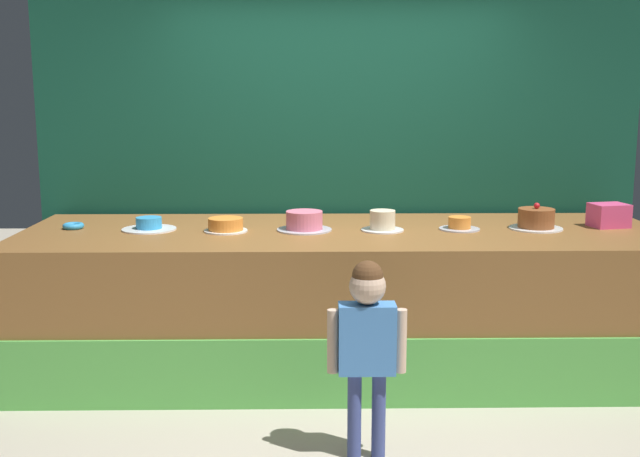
{
  "coord_description": "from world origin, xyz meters",
  "views": [
    {
      "loc": [
        -0.23,
        -4.25,
        1.84
      ],
      "look_at": [
        -0.16,
        0.41,
        1.0
      ],
      "focal_mm": 43.04,
      "sensor_mm": 36.0,
      "label": 1
    }
  ],
  "objects_px": {
    "child_figure": "(367,332)",
    "pink_box": "(609,215)",
    "cake_far_right": "(536,219)",
    "cake_center_right": "(383,222)",
    "donut": "(73,226)",
    "cake_far_left": "(149,225)",
    "cake_right": "(459,224)",
    "cake_center_left": "(304,222)",
    "cake_left": "(226,225)"
  },
  "relations": [
    {
      "from": "child_figure",
      "to": "cake_center_left",
      "type": "relative_size",
      "value": 2.85
    },
    {
      "from": "cake_far_right",
      "to": "donut",
      "type": "bearing_deg",
      "value": 178.91
    },
    {
      "from": "donut",
      "to": "cake_far_right",
      "type": "relative_size",
      "value": 0.4
    },
    {
      "from": "donut",
      "to": "cake_left",
      "type": "xyz_separation_m",
      "value": [
        1.02,
        -0.12,
        0.02
      ]
    },
    {
      "from": "child_figure",
      "to": "cake_left",
      "type": "distance_m",
      "value": 1.54
    },
    {
      "from": "cake_center_right",
      "to": "cake_far_right",
      "type": "height_order",
      "value": "cake_far_right"
    },
    {
      "from": "pink_box",
      "to": "cake_center_right",
      "type": "distance_m",
      "value": 1.53
    },
    {
      "from": "child_figure",
      "to": "cake_left",
      "type": "bearing_deg",
      "value": 123.09
    },
    {
      "from": "pink_box",
      "to": "donut",
      "type": "relative_size",
      "value": 1.67
    },
    {
      "from": "donut",
      "to": "cake_far_right",
      "type": "xyz_separation_m",
      "value": [
        3.06,
        -0.06,
        0.04
      ]
    },
    {
      "from": "cake_left",
      "to": "cake_center_left",
      "type": "xyz_separation_m",
      "value": [
        0.51,
        0.03,
        0.02
      ]
    },
    {
      "from": "child_figure",
      "to": "cake_center_left",
      "type": "height_order",
      "value": "cake_center_left"
    },
    {
      "from": "donut",
      "to": "cake_left",
      "type": "distance_m",
      "value": 1.03
    },
    {
      "from": "cake_center_left",
      "to": "cake_far_right",
      "type": "height_order",
      "value": "cake_far_right"
    },
    {
      "from": "child_figure",
      "to": "cake_left",
      "type": "height_order",
      "value": "cake_left"
    },
    {
      "from": "cake_center_left",
      "to": "cake_far_right",
      "type": "relative_size",
      "value": 1.03
    },
    {
      "from": "cake_center_right",
      "to": "cake_far_right",
      "type": "bearing_deg",
      "value": 2.61
    },
    {
      "from": "cake_center_left",
      "to": "child_figure",
      "type": "bearing_deg",
      "value": -76.37
    },
    {
      "from": "cake_far_left",
      "to": "cake_left",
      "type": "relative_size",
      "value": 1.25
    },
    {
      "from": "donut",
      "to": "cake_right",
      "type": "distance_m",
      "value": 2.55
    },
    {
      "from": "cake_left",
      "to": "cake_center_right",
      "type": "bearing_deg",
      "value": 0.78
    },
    {
      "from": "cake_far_right",
      "to": "pink_box",
      "type": "bearing_deg",
      "value": 8.06
    },
    {
      "from": "cake_far_left",
      "to": "cake_right",
      "type": "height_order",
      "value": "cake_right"
    },
    {
      "from": "donut",
      "to": "cake_left",
      "type": "bearing_deg",
      "value": -6.63
    },
    {
      "from": "cake_center_left",
      "to": "cake_right",
      "type": "xyz_separation_m",
      "value": [
        1.02,
        0.01,
        -0.02
      ]
    },
    {
      "from": "child_figure",
      "to": "pink_box",
      "type": "bearing_deg",
      "value": 39.0
    },
    {
      "from": "cake_center_right",
      "to": "cake_right",
      "type": "bearing_deg",
      "value": 3.16
    },
    {
      "from": "cake_far_left",
      "to": "cake_far_right",
      "type": "relative_size",
      "value": 1.01
    },
    {
      "from": "pink_box",
      "to": "cake_right",
      "type": "height_order",
      "value": "pink_box"
    },
    {
      "from": "donut",
      "to": "cake_right",
      "type": "bearing_deg",
      "value": -1.72
    },
    {
      "from": "cake_far_right",
      "to": "cake_center_right",
      "type": "bearing_deg",
      "value": -177.39
    },
    {
      "from": "cake_center_right",
      "to": "cake_right",
      "type": "relative_size",
      "value": 1.04
    },
    {
      "from": "cake_center_left",
      "to": "cake_right",
      "type": "bearing_deg",
      "value": 0.63
    },
    {
      "from": "cake_center_left",
      "to": "cake_right",
      "type": "distance_m",
      "value": 1.02
    },
    {
      "from": "donut",
      "to": "pink_box",
      "type": "bearing_deg",
      "value": 0.23
    },
    {
      "from": "child_figure",
      "to": "cake_center_left",
      "type": "distance_m",
      "value": 1.37
    },
    {
      "from": "child_figure",
      "to": "cake_far_right",
      "type": "relative_size",
      "value": 2.94
    },
    {
      "from": "cake_far_left",
      "to": "cake_left",
      "type": "distance_m",
      "value": 0.51
    },
    {
      "from": "cake_far_left",
      "to": "pink_box",
      "type": "bearing_deg",
      "value": 1.22
    },
    {
      "from": "cake_center_right",
      "to": "cake_right",
      "type": "distance_m",
      "value": 0.51
    },
    {
      "from": "cake_center_right",
      "to": "donut",
      "type": "bearing_deg",
      "value": 177.06
    },
    {
      "from": "pink_box",
      "to": "cake_center_right",
      "type": "xyz_separation_m",
      "value": [
        -1.53,
        -0.12,
        -0.02
      ]
    },
    {
      "from": "cake_left",
      "to": "cake_center_left",
      "type": "height_order",
      "value": "cake_center_left"
    },
    {
      "from": "child_figure",
      "to": "cake_center_right",
      "type": "height_order",
      "value": "cake_center_right"
    },
    {
      "from": "child_figure",
      "to": "cake_right",
      "type": "relative_size",
      "value": 3.86
    },
    {
      "from": "cake_left",
      "to": "cake_right",
      "type": "relative_size",
      "value": 1.06
    },
    {
      "from": "child_figure",
      "to": "cake_far_left",
      "type": "bearing_deg",
      "value": 135.03
    },
    {
      "from": "cake_center_left",
      "to": "cake_center_right",
      "type": "distance_m",
      "value": 0.51
    },
    {
      "from": "pink_box",
      "to": "donut",
      "type": "height_order",
      "value": "pink_box"
    },
    {
      "from": "cake_center_left",
      "to": "cake_center_right",
      "type": "xyz_separation_m",
      "value": [
        0.51,
        -0.02,
        0.0
      ]
    }
  ]
}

